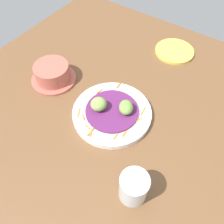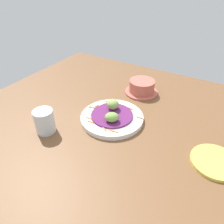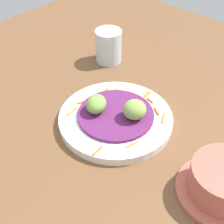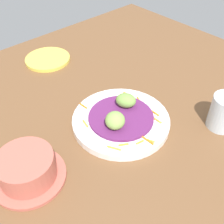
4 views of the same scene
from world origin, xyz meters
TOP-DOWN VIEW (x-y plane):
  - table_surface at (0.00, 0.00)cm, footprint 110.00×110.00cm
  - main_plate at (-1.66, -2.74)cm, footprint 23.33×23.33cm
  - cabbage_bed at (-1.66, -2.74)cm, footprint 15.58×15.58cm
  - carrot_garnish at (0.97, -2.82)cm, footprint 21.49×17.30cm
  - guac_scoop_left at (-3.64, 0.73)cm, footprint 6.35×6.04cm
  - guac_scoop_center at (0.32, -6.22)cm, footprint 6.40×6.36cm
  - terracotta_bowl at (-2.73, -27.02)cm, footprint 14.76×14.76cm
  - water_glass at (14.83, 14.51)cm, footprint 6.72×6.72cm

SIDE VIEW (x-z plane):
  - table_surface at x=0.00cm, z-range 0.00..2.00cm
  - main_plate at x=-1.66cm, z-range 2.00..3.80cm
  - carrot_garnish at x=0.97cm, z-range 3.80..4.20cm
  - cabbage_bed at x=-1.66cm, z-range 3.80..4.47cm
  - terracotta_bowl at x=-2.73cm, z-range 1.77..7.84cm
  - guac_scoop_left at x=-3.64cm, z-range 4.47..7.81cm
  - water_glass at x=14.83cm, z-range 2.00..10.38cm
  - guac_scoop_center at x=0.32cm, z-range 4.47..8.38cm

